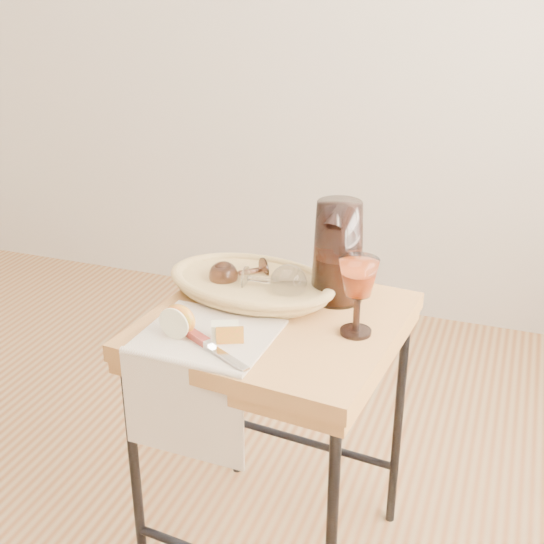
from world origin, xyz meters
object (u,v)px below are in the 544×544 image
at_px(goblet_lying_a, 241,273).
at_px(table_knife, 212,346).
at_px(tea_towel, 208,335).
at_px(goblet_lying_b, 270,281).
at_px(side_table, 275,443).
at_px(apple_half, 179,319).
at_px(wine_goblet, 358,297).
at_px(bread_basket, 251,286).
at_px(pitcher, 338,251).

distance_m(goblet_lying_a, table_knife, 0.31).
xyz_separation_m(tea_towel, table_knife, (0.04, -0.06, 0.01)).
height_order(goblet_lying_b, table_knife, goblet_lying_b).
relative_size(tea_towel, goblet_lying_b, 1.94).
xyz_separation_m(side_table, tea_towel, (-0.11, -0.13, 0.35)).
bearing_deg(goblet_lying_a, side_table, 96.72).
relative_size(apple_half, table_knife, 0.37).
height_order(goblet_lying_a, table_knife, goblet_lying_a).
height_order(tea_towel, wine_goblet, wine_goblet).
height_order(goblet_lying_a, wine_goblet, wine_goblet).
xyz_separation_m(goblet_lying_a, apple_half, (-0.03, -0.26, -0.01)).
bearing_deg(tea_towel, table_knife, -56.66).
bearing_deg(bread_basket, tea_towel, -85.95).
xyz_separation_m(bread_basket, apple_half, (-0.07, -0.24, 0.02)).
bearing_deg(tea_towel, wine_goblet, 24.28).
bearing_deg(wine_goblet, table_knife, -145.01).
xyz_separation_m(wine_goblet, table_knife, (-0.26, -0.18, -0.07)).
distance_m(wine_goblet, table_knife, 0.32).
distance_m(apple_half, table_knife, 0.10).
relative_size(goblet_lying_a, apple_half, 1.51).
distance_m(goblet_lying_a, goblet_lying_b, 0.10).
relative_size(tea_towel, bread_basket, 0.74).
bearing_deg(table_knife, pitcher, 92.26).
xyz_separation_m(side_table, table_knife, (-0.07, -0.19, 0.36)).
xyz_separation_m(tea_towel, goblet_lying_b, (0.07, 0.20, 0.05)).
bearing_deg(apple_half, goblet_lying_b, 66.78).
distance_m(side_table, wine_goblet, 0.48).
bearing_deg(apple_half, goblet_lying_a, 88.30).
relative_size(side_table, wine_goblet, 3.93).
distance_m(tea_towel, pitcher, 0.37).
height_order(side_table, bread_basket, bread_basket).
height_order(goblet_lying_a, apple_half, goblet_lying_a).
height_order(pitcher, table_knife, pitcher).
relative_size(bread_basket, pitcher, 1.32).
bearing_deg(pitcher, apple_half, -128.10).
bearing_deg(side_table, tea_towel, -127.95).
distance_m(goblet_lying_b, pitcher, 0.17).
xyz_separation_m(side_table, apple_half, (-0.16, -0.15, 0.39)).
xyz_separation_m(side_table, pitcher, (0.10, 0.14, 0.47)).
height_order(bread_basket, pitcher, pitcher).
xyz_separation_m(pitcher, apple_half, (-0.26, -0.30, -0.08)).
xyz_separation_m(goblet_lying_b, pitcher, (0.14, 0.08, 0.06)).
bearing_deg(side_table, apple_half, -136.08).
height_order(pitcher, wine_goblet, pitcher).
xyz_separation_m(tea_towel, bread_basket, (0.01, 0.22, 0.02)).
relative_size(tea_towel, pitcher, 0.98).
bearing_deg(goblet_lying_b, apple_half, -122.66).
distance_m(side_table, table_knife, 0.42).
relative_size(goblet_lying_b, apple_half, 1.87).
bearing_deg(tea_towel, side_table, 53.78).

